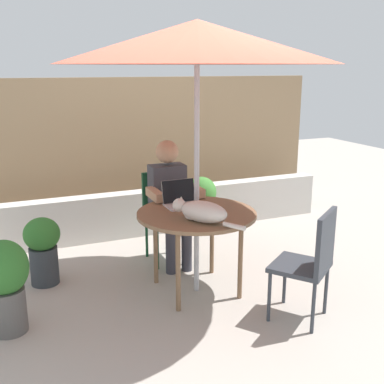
{
  "coord_description": "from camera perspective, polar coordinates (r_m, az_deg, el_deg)",
  "views": [
    {
      "loc": [
        -1.51,
        -3.49,
        1.91
      ],
      "look_at": [
        0.0,
        0.1,
        0.87
      ],
      "focal_mm": 44.36,
      "sensor_mm": 36.0,
      "label": 1
    }
  ],
  "objects": [
    {
      "name": "chair_occupied",
      "position": [
        4.76,
        -3.3,
        -2.04
      ],
      "size": [
        0.4,
        0.4,
        0.88
      ],
      "color": "#194C2D",
      "rests_on": "ground"
    },
    {
      "name": "planter_wall_low",
      "position": [
        5.54,
        -5.93,
        -2.48
      ],
      "size": [
        4.61,
        0.2,
        0.51
      ],
      "primitive_type": "cube",
      "color": "beige",
      "rests_on": "ground"
    },
    {
      "name": "potted_plant_near_fence",
      "position": [
        5.6,
        1.15,
        -1.04
      ],
      "size": [
        0.35,
        0.35,
        0.65
      ],
      "color": "#33383D",
      "rests_on": "ground"
    },
    {
      "name": "fence_back",
      "position": [
        6.01,
        -7.96,
        5.03
      ],
      "size": [
        5.12,
        0.08,
        1.78
      ],
      "primitive_type": "cube",
      "color": "#937756",
      "rests_on": "ground"
    },
    {
      "name": "potted_plant_corner",
      "position": [
        3.73,
        -21.53,
        -9.93
      ],
      "size": [
        0.35,
        0.35,
        0.71
      ],
      "color": "#595654",
      "rests_on": "ground"
    },
    {
      "name": "laptop",
      "position": [
        4.18,
        -1.37,
        -0.73
      ],
      "size": [
        0.3,
        0.26,
        0.21
      ],
      "color": "silver",
      "rests_on": "patio_table"
    },
    {
      "name": "patio_umbrella",
      "position": [
        3.81,
        0.61,
        17.57
      ],
      "size": [
        2.21,
        2.21,
        2.25
      ],
      "color": "#B7B7BC",
      "rests_on": "ground"
    },
    {
      "name": "cat",
      "position": [
        3.72,
        1.08,
        -2.37
      ],
      "size": [
        0.41,
        0.57,
        0.17
      ],
      "color": "silver",
      "rests_on": "patio_table"
    },
    {
      "name": "person_seated",
      "position": [
        4.57,
        -2.67,
        -0.53
      ],
      "size": [
        0.48,
        0.48,
        1.22
      ],
      "color": "#3F3F47",
      "rests_on": "ground"
    },
    {
      "name": "potted_plant_by_chair",
      "position": [
        4.44,
        -17.5,
        -6.35
      ],
      "size": [
        0.32,
        0.32,
        0.62
      ],
      "color": "#33383D",
      "rests_on": "ground"
    },
    {
      "name": "ground_plane",
      "position": [
        4.26,
        0.53,
        -11.67
      ],
      "size": [
        14.0,
        14.0,
        0.0
      ],
      "primitive_type": "plane",
      "color": "#ADA399"
    },
    {
      "name": "chair_empty",
      "position": [
        3.69,
        14.18,
        -7.65
      ],
      "size": [
        0.56,
        0.56,
        0.88
      ],
      "color": "#33383F",
      "rests_on": "ground"
    },
    {
      "name": "patio_table",
      "position": [
        4.01,
        0.56,
        -3.24
      ],
      "size": [
        1.01,
        1.01,
        0.72
      ],
      "color": "brown",
      "rests_on": "ground"
    }
  ]
}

